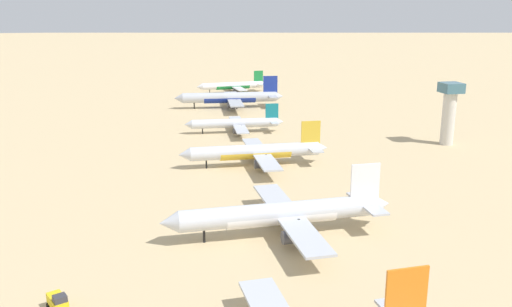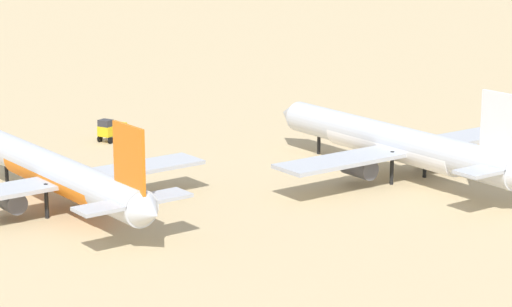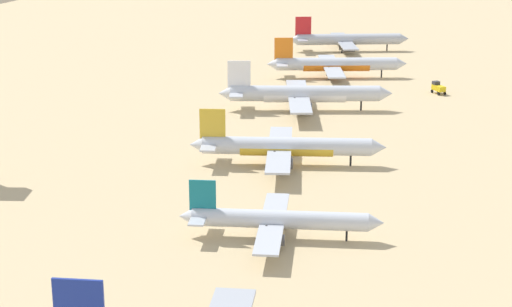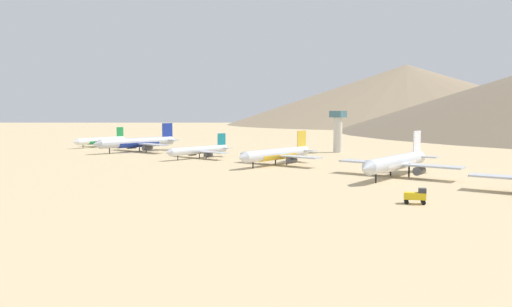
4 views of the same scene
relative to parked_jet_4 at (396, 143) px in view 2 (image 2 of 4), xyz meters
The scene contains 3 objects.
parked_jet_4 is the anchor object (origin of this frame).
parked_jet_5 49.06m from the parked_jet_4, 75.68° to the left, with size 50.09×40.68×14.45m.
service_truck 50.89m from the parked_jet_4, 27.90° to the left, with size 4.49×5.69×3.90m.
Camera 2 is at (-106.87, 152.35, 38.86)m, focal length 72.53 mm.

